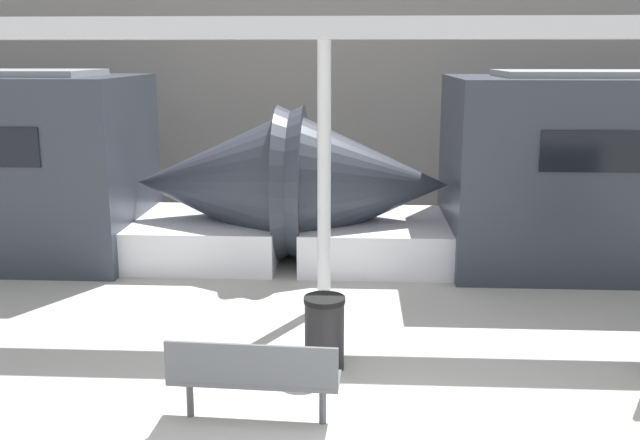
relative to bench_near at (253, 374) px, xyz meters
name	(u,v)px	position (x,y,z in m)	size (l,w,h in m)	color
station_wall	(357,97)	(0.93, 9.97, 1.98)	(56.00, 0.20, 5.00)	gray
bench_near	(253,374)	(0.00, 0.00, 0.00)	(1.65, 0.52, 0.87)	#4C4F54
trash_bin	(324,333)	(0.61, 1.28, -0.09)	(0.46, 0.46, 0.84)	black
support_column_near	(324,179)	(0.51, 3.27, 1.31)	(0.18, 0.18, 3.65)	silver
canopy_beam	(324,28)	(0.51, 3.27, 3.27)	(28.00, 0.60, 0.28)	#B7B7BC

